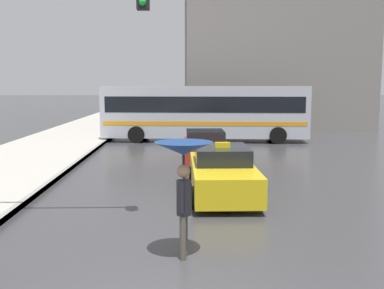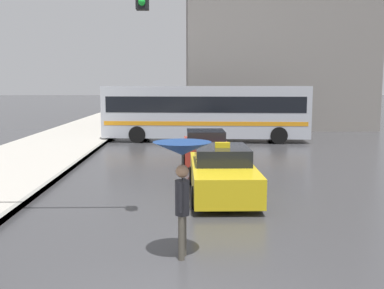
% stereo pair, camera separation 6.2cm
% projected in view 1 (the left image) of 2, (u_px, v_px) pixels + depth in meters
% --- Properties ---
extents(taxi, '(1.91, 4.71, 1.60)m').
position_uv_depth(taxi, '(222.00, 173.00, 13.44)').
color(taxi, gold).
rests_on(taxi, ground_plane).
extents(sedan_red, '(1.91, 4.12, 1.36)m').
position_uv_depth(sedan_red, '(205.00, 148.00, 19.11)').
color(sedan_red, '#A52D23').
rests_on(sedan_red, ground_plane).
extents(city_bus, '(12.06, 3.48, 3.23)m').
position_uv_depth(city_bus, '(205.00, 111.00, 26.44)').
color(city_bus, '#B2B7C1').
rests_on(city_bus, ground_plane).
extents(pedestrian_with_umbrella, '(1.09, 1.09, 2.23)m').
position_uv_depth(pedestrian_with_umbrella, '(184.00, 163.00, 8.33)').
color(pedestrian_with_umbrella, '#4C473D').
rests_on(pedestrian_with_umbrella, ground_plane).
extents(traffic_light, '(3.93, 0.38, 6.04)m').
position_uv_depth(traffic_light, '(44.00, 43.00, 10.02)').
color(traffic_light, black).
rests_on(traffic_light, ground_plane).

